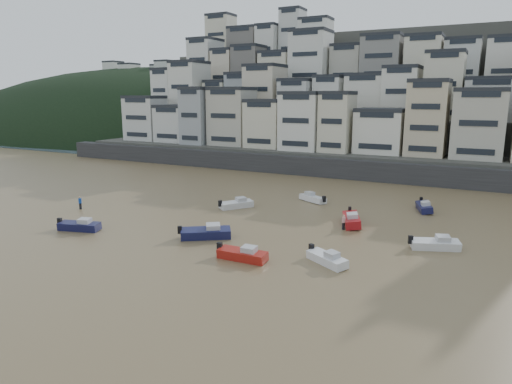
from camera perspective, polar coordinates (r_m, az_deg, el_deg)
The scene contains 15 objects.
sea_strip at distance 213.67m, azimuth -13.92°, elevation 7.70°, with size 340.00×340.00×0.00m, color #4C5B6D.
harbor_wall at distance 83.89m, azimuth 12.93°, elevation 2.73°, with size 140.00×3.00×3.50m, color #38383A.
hillside at distance 121.16m, azimuth 20.28°, elevation 10.42°, with size 141.04×66.00×50.00m.
headland at distance 196.36m, azimuth -12.52°, elevation 7.41°, with size 216.00×135.00×53.33m.
boat_h at distance 65.26m, azimuth 7.12°, elevation -0.64°, with size 4.85×1.59×1.32m, color silver, non-canonical shape.
boat_c at distance 48.59m, azimuth -6.30°, elevation -4.90°, with size 5.73×1.88×1.56m, color #161945, non-canonical shape.
boat_b at distance 41.78m, azimuth 8.87°, elevation -8.03°, with size 4.71×1.54×1.29m, color silver, non-canonical shape.
boat_d at distance 48.31m, azimuth 21.51°, elevation -5.91°, with size 5.04×1.65×1.37m, color silver, non-canonical shape.
boat_e at distance 54.52m, azimuth 11.86°, elevation -3.19°, with size 5.89×1.93×1.61m, color maroon, non-canonical shape.
boat_a at distance 42.23m, azimuth -1.72°, elevation -7.58°, with size 5.15×1.68×1.40m, color maroon, non-canonical shape.
boat_i at distance 63.53m, azimuth 20.28°, elevation -1.63°, with size 4.99×1.63×1.36m, color #14153E, non-canonical shape.
boat_f at distance 61.23m, azimuth -2.47°, elevation -1.37°, with size 5.03×1.65×1.37m, color silver, non-canonical shape.
boat_j at distance 54.86m, azimuth -21.23°, elevation -3.78°, with size 5.12×1.68×1.40m, color #13153D, non-canonical shape.
person_blue at distance 64.76m, azimuth -21.12°, elevation -1.28°, with size 0.44×0.44×1.74m, color #1541A2, non-canonical shape.
person_pink at distance 52.29m, azimuth 10.89°, elevation -3.72°, with size 0.44×0.44×1.74m, color #CB908F, non-canonical shape.
Camera 1 is at (30.53, -15.27, 14.87)m, focal length 32.00 mm.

